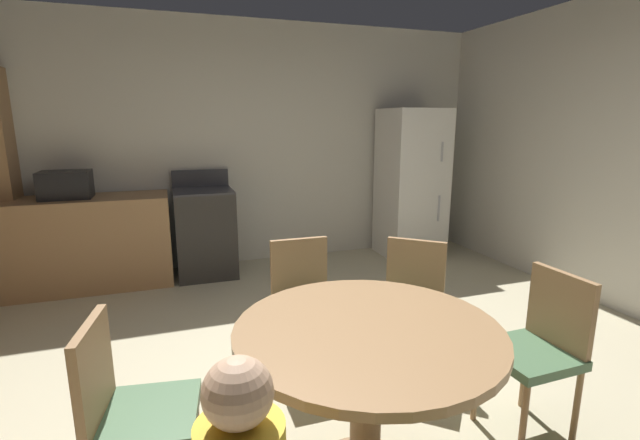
# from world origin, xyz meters

# --- Properties ---
(ground_plane) EXTENTS (14.00, 14.00, 0.00)m
(ground_plane) POSITION_xyz_m (0.00, 0.00, 0.00)
(ground_plane) COLOR beige
(wall_back) EXTENTS (5.89, 0.12, 2.70)m
(wall_back) POSITION_xyz_m (0.00, 3.06, 1.35)
(wall_back) COLOR beige
(wall_back) RESTS_ON ground
(kitchen_counter) EXTENTS (1.78, 0.60, 0.90)m
(kitchen_counter) POSITION_xyz_m (-1.75, 2.66, 0.45)
(kitchen_counter) COLOR #9E754C
(kitchen_counter) RESTS_ON ground
(oven_range) EXTENTS (0.60, 0.60, 1.10)m
(oven_range) POSITION_xyz_m (-0.51, 2.66, 0.47)
(oven_range) COLOR #2D2B28
(oven_range) RESTS_ON ground
(refrigerator) EXTENTS (0.68, 0.68, 1.76)m
(refrigerator) POSITION_xyz_m (1.92, 2.61, 0.88)
(refrigerator) COLOR white
(refrigerator) RESTS_ON ground
(microwave) EXTENTS (0.44, 0.32, 0.26)m
(microwave) POSITION_xyz_m (-1.76, 2.66, 1.03)
(microwave) COLOR black
(microwave) RESTS_ON kitchen_counter
(dining_table) EXTENTS (1.15, 1.15, 0.76)m
(dining_table) POSITION_xyz_m (-0.08, -0.48, 0.60)
(dining_table) COLOR #9E754C
(dining_table) RESTS_ON ground
(chair_northeast) EXTENTS (0.56, 0.56, 0.87)m
(chair_northeast) POSITION_xyz_m (0.58, 0.26, 0.50)
(chair_northeast) COLOR #9E754C
(chair_northeast) RESTS_ON ground
(chair_east) EXTENTS (0.41, 0.41, 0.87)m
(chair_east) POSITION_xyz_m (0.91, -0.45, 0.50)
(chair_east) COLOR #9E754C
(chair_east) RESTS_ON ground
(chair_west) EXTENTS (0.45, 0.45, 0.87)m
(chair_west) POSITION_xyz_m (-1.06, -0.33, 0.50)
(chair_west) COLOR #9E754C
(chair_west) RESTS_ON ground
(chair_north) EXTENTS (0.41, 0.41, 0.87)m
(chair_north) POSITION_xyz_m (-0.06, 0.51, 0.50)
(chair_north) COLOR #9E754C
(chair_north) RESTS_ON ground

